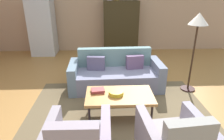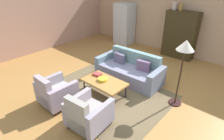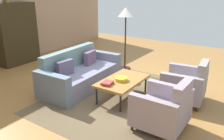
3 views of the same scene
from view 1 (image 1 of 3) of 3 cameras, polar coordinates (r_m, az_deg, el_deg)
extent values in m
plane|color=#9F6F39|center=(4.16, 4.18, -9.00)|extent=(11.09, 11.09, 0.00)
cube|color=tan|center=(7.42, 1.11, 16.39)|extent=(9.24, 0.12, 2.80)
cube|color=brown|center=(3.81, 2.05, -12.12)|extent=(3.40, 2.60, 0.01)
cube|color=slate|center=(4.62, 1.10, -2.64)|extent=(1.77, 0.96, 0.42)
cube|color=slate|center=(4.87, 0.72, 1.49)|extent=(1.75, 0.24, 0.86)
cube|color=slate|center=(4.76, 12.68, -1.11)|extent=(0.21, 0.91, 0.62)
cube|color=slate|center=(4.60, -10.90, -1.85)|extent=(0.21, 0.91, 0.62)
cube|color=#624A6A|center=(4.63, 6.57, 2.23)|extent=(0.41, 0.19, 0.32)
cube|color=#554E6C|center=(4.55, -4.63, 1.94)|extent=(0.41, 0.17, 0.32)
cylinder|color=black|center=(3.91, -6.02, -8.16)|extent=(0.04, 0.04, 0.37)
cylinder|color=black|center=(3.98, 9.53, -7.77)|extent=(0.04, 0.04, 0.37)
cylinder|color=black|center=(3.44, -6.55, -12.88)|extent=(0.04, 0.04, 0.37)
cylinder|color=black|center=(3.52, 11.35, -12.30)|extent=(0.04, 0.04, 0.37)
cube|color=#A26C34|center=(3.56, 2.20, -7.39)|extent=(1.20, 0.70, 0.05)
cylinder|color=#372B14|center=(3.37, 19.52, -17.93)|extent=(0.05, 0.05, 0.10)
cube|color=gray|center=(2.94, 23.40, -16.97)|extent=(0.20, 0.81, 0.56)
cylinder|color=gold|center=(3.53, 1.19, -6.57)|extent=(0.26, 0.26, 0.07)
cube|color=brown|center=(3.64, -4.08, -6.13)|extent=(0.24, 0.21, 0.02)
cube|color=maroon|center=(3.62, -4.09, -5.74)|extent=(0.26, 0.21, 0.03)
cube|color=#312612|center=(7.15, 2.53, 12.11)|extent=(1.20, 0.50, 1.80)
cube|color=black|center=(7.38, -0.02, 12.45)|extent=(0.56, 0.01, 1.51)
cube|color=black|center=(7.43, 4.72, 12.44)|extent=(0.56, 0.01, 1.51)
cube|color=#B7BABF|center=(7.33, -19.33, 11.36)|extent=(0.80, 0.70, 1.85)
cylinder|color=#99999E|center=(7.65, -18.30, 12.60)|extent=(0.02, 0.02, 0.70)
cylinder|color=black|center=(4.94, 20.91, -5.03)|extent=(0.32, 0.32, 0.03)
cylinder|color=black|center=(4.66, 22.14, 3.10)|extent=(0.04, 0.04, 1.45)
cone|color=silver|center=(4.48, 23.72, 13.34)|extent=(0.40, 0.40, 0.24)
camera|label=2|loc=(3.41, 93.31, 14.22)|focal=29.68mm
camera|label=3|loc=(3.72, -82.06, 4.73)|focal=37.96mm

